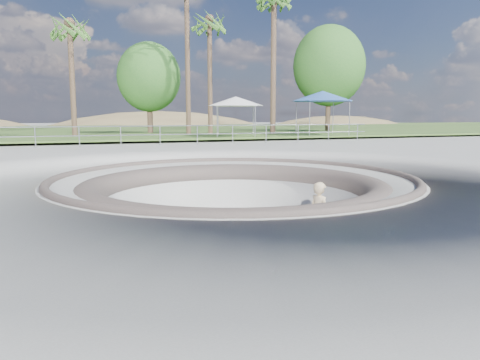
{
  "coord_description": "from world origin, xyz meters",
  "views": [
    {
      "loc": [
        -4.22,
        -12.47,
        1.81
      ],
      "look_at": [
        0.25,
        0.19,
        -0.1
      ],
      "focal_mm": 35.0,
      "sensor_mm": 36.0,
      "label": 1
    }
  ],
  "objects": [
    {
      "name": "ground",
      "position": [
        0.0,
        0.0,
        0.0
      ],
      "size": [
        180.0,
        180.0,
        0.0
      ],
      "primitive_type": "plane",
      "color": "#ADADA8",
      "rests_on": "ground"
    },
    {
      "name": "skate_bowl",
      "position": [
        0.0,
        0.0,
        -1.83
      ],
      "size": [
        14.0,
        14.0,
        4.1
      ],
      "color": "#ADADA8",
      "rests_on": "ground"
    },
    {
      "name": "grass_strip",
      "position": [
        0.0,
        34.0,
        0.22
      ],
      "size": [
        180.0,
        36.0,
        0.12
      ],
      "color": "#365421",
      "rests_on": "ground"
    },
    {
      "name": "distant_hills",
      "position": [
        3.78,
        57.17,
        -7.02
      ],
      "size": [
        103.2,
        45.0,
        28.6
      ],
      "color": "brown",
      "rests_on": "ground"
    },
    {
      "name": "safety_railing",
      "position": [
        0.0,
        12.0,
        0.69
      ],
      "size": [
        25.0,
        0.06,
        1.03
      ],
      "color": "gray",
      "rests_on": "ground"
    },
    {
      "name": "skateboard",
      "position": [
        1.85,
        -1.67,
        -1.84
      ],
      "size": [
        0.8,
        0.28,
        0.08
      ],
      "color": "brown",
      "rests_on": "ground"
    },
    {
      "name": "skater",
      "position": [
        1.85,
        -1.67,
        -0.9
      ],
      "size": [
        0.56,
        0.74,
        1.84
      ],
      "primitive_type": "imported",
      "rotation": [
        0.0,
        0.0,
        1.77
      ],
      "color": "beige",
      "rests_on": "skateboard"
    },
    {
      "name": "canopy_white",
      "position": [
        6.25,
        18.0,
        2.62
      ],
      "size": [
        5.04,
        5.04,
        2.68
      ],
      "color": "gray",
      "rests_on": "ground"
    },
    {
      "name": "canopy_blue",
      "position": [
        12.91,
        18.0,
        3.05
      ],
      "size": [
        6.2,
        6.2,
        3.16
      ],
      "color": "gray",
      "rests_on": "ground"
    },
    {
      "name": "palm_b",
      "position": [
        -4.19,
        21.41,
        7.28
      ],
      "size": [
        2.6,
        2.6,
        8.36
      ],
      "color": "brown",
      "rests_on": "ground"
    },
    {
      "name": "palm_d",
      "position": [
        5.8,
        22.81,
        8.35
      ],
      "size": [
        2.6,
        2.6,
        9.5
      ],
      "color": "brown",
      "rests_on": "ground"
    },
    {
      "name": "palm_e",
      "position": [
        10.36,
        21.05,
        9.89
      ],
      "size": [
        2.6,
        2.6,
        11.17
      ],
      "color": "brown",
      "rests_on": "ground"
    },
    {
      "name": "bushy_tree_mid",
      "position": [
        1.57,
        25.57,
        4.65
      ],
      "size": [
        5.02,
        4.56,
        7.24
      ],
      "color": "brown",
      "rests_on": "ground"
    },
    {
      "name": "bushy_tree_right",
      "position": [
        17.24,
        24.66,
        5.96
      ],
      "size": [
        6.47,
        5.88,
        9.33
      ],
      "color": "brown",
      "rests_on": "ground"
    }
  ]
}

